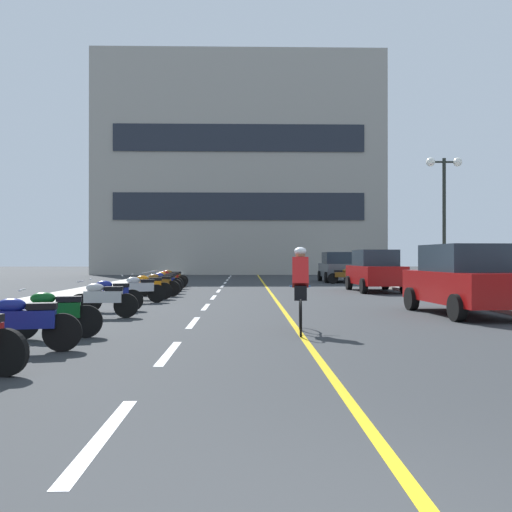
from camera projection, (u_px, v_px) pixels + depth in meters
ground_plane at (264, 292)px, 23.62m from camera, size 140.00×140.00×0.00m
curb_left at (112, 287)px, 26.48m from camera, size 2.40×72.00×0.12m
curb_right at (411, 287)px, 26.76m from camera, size 2.40×72.00×0.12m
lane_dash_0 at (103, 435)px, 4.59m from camera, size 0.14×2.20×0.01m
lane_dash_1 at (169, 353)px, 8.59m from camera, size 0.14×2.20×0.01m
lane_dash_2 at (193, 323)px, 12.59m from camera, size 0.14×2.20×0.01m
lane_dash_3 at (206, 307)px, 16.59m from camera, size 0.14×2.20×0.01m
lane_dash_4 at (213, 297)px, 20.59m from camera, size 0.14×2.20×0.01m
lane_dash_5 at (219, 291)px, 24.58m from camera, size 0.14×2.20×0.01m
lane_dash_6 at (222, 286)px, 28.58m from camera, size 0.14×2.20×0.01m
lane_dash_7 at (225, 283)px, 32.58m from camera, size 0.14×2.20×0.01m
lane_dash_8 at (227, 280)px, 36.58m from camera, size 0.14×2.20×0.01m
lane_dash_9 at (229, 278)px, 40.58m from camera, size 0.14×2.20×0.01m
lane_dash_10 at (231, 276)px, 44.58m from camera, size 0.14×2.20×0.01m
lane_dash_11 at (232, 275)px, 48.58m from camera, size 0.14×2.20×0.01m
centre_line_yellow at (267, 288)px, 26.63m from camera, size 0.12×66.00×0.01m
office_building at (240, 169)px, 51.84m from camera, size 25.70×8.55×19.64m
street_lamp_mid at (444, 194)px, 22.39m from camera, size 1.46×0.36×5.41m
parked_car_near at (464, 279)px, 14.28m from camera, size 2.18×4.32×1.82m
parked_car_mid at (375, 271)px, 24.23m from camera, size 2.02×4.25×1.82m
parked_car_far at (337, 267)px, 34.04m from camera, size 1.94×4.21×1.82m
motorcycle_2 at (24, 322)px, 8.60m from camera, size 1.68×0.64×0.92m
motorcycle_3 at (54, 313)px, 10.09m from camera, size 1.68×0.65×0.92m
motorcycle_4 at (103, 299)px, 13.55m from camera, size 1.70×0.60×0.92m
motorcycle_5 at (111, 294)px, 15.16m from camera, size 1.68×0.67×0.92m
motorcycle_6 at (139, 289)px, 18.06m from camera, size 1.67×0.69×0.92m
motorcycle_7 at (148, 286)px, 19.51m from camera, size 1.70×0.60×0.92m
motorcycle_8 at (158, 284)px, 21.17m from camera, size 1.69×0.63×0.92m
motorcycle_9 at (163, 282)px, 22.87m from camera, size 1.65×0.76×0.92m
motorcycle_10 at (165, 280)px, 24.72m from camera, size 1.67×0.71×0.92m
motorcycle_11 at (169, 279)px, 26.21m from camera, size 1.70×0.60×0.92m
motorcycle_12 at (171, 277)px, 28.27m from camera, size 1.70×0.60×0.92m
motorcycle_13 at (343, 275)px, 31.31m from camera, size 1.70×0.60×0.92m
cyclist_rider at (300, 288)px, 10.93m from camera, size 0.42×1.77×1.71m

